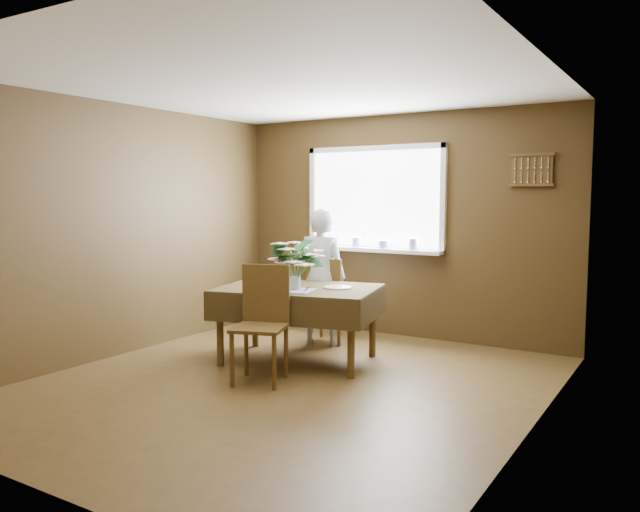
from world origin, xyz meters
The scene contains 15 objects.
floor centered at (0.00, 0.00, 0.00)m, with size 4.50×4.50×0.00m, color #463318.
ceiling centered at (0.00, 0.00, 2.50)m, with size 4.50×4.50×0.00m, color white.
wall_back centered at (0.00, 2.25, 1.25)m, with size 4.00×4.00×0.00m, color brown.
wall_front centered at (0.00, -2.25, 1.25)m, with size 4.00×4.00×0.00m, color brown.
wall_left centered at (-2.00, 0.00, 1.25)m, with size 4.50×4.50×0.00m, color brown.
wall_right centered at (2.00, 0.00, 1.25)m, with size 4.50×4.50×0.00m, color brown.
window_assembly centered at (-0.29, 2.20, 1.36)m, with size 1.72×0.20×1.22m.
spoon_rack centered at (1.45, 2.22, 1.85)m, with size 0.44×0.05×0.33m.
dining_table centered at (-0.34, 0.70, 0.64)m, with size 1.68×1.33×0.73m.
chair_far centered at (-0.48, 1.47, 0.51)m, with size 0.46×0.46×0.93m.
chair_near centered at (-0.27, 0.03, 0.54)m, with size 0.54×0.54×1.00m.
seated_woman centered at (-0.49, 1.37, 0.73)m, with size 0.53×0.35×1.46m, color white.
flower_bouquet centered at (-0.26, 0.54, 1.00)m, with size 0.51×0.51×0.43m.
side_plate centered at (0.02, 0.85, 0.73)m, with size 0.26×0.26×0.01m, color white.
table_knife centered at (-0.16, 0.58, 0.73)m, with size 0.02×0.25×0.00m, color silver.
Camera 1 is at (2.94, -4.21, 1.59)m, focal length 35.00 mm.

